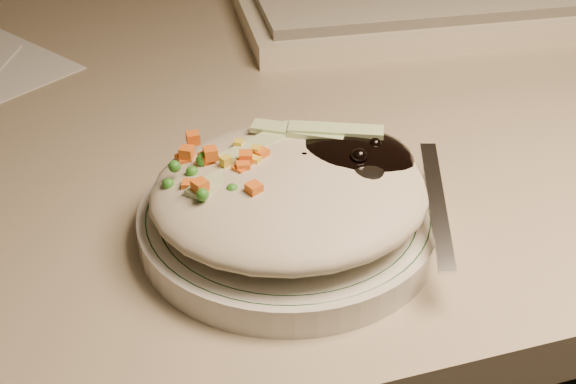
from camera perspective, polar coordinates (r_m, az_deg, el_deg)
name	(u,v)px	position (r m, az deg, el deg)	size (l,w,h in m)	color
desk	(274,267)	(0.86, -1.02, -5.37)	(1.40, 0.70, 0.74)	tan
plate	(288,222)	(0.57, 0.00, -2.18)	(0.21, 0.21, 0.02)	silver
plate_rim	(288,211)	(0.56, 0.00, -1.36)	(0.20, 0.20, 0.00)	#144723
meal	(294,185)	(0.55, 0.46, 0.52)	(0.21, 0.19, 0.05)	#C0B79C
keyboard	(468,4)	(0.94, 12.67, 12.94)	(0.52, 0.23, 0.04)	beige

